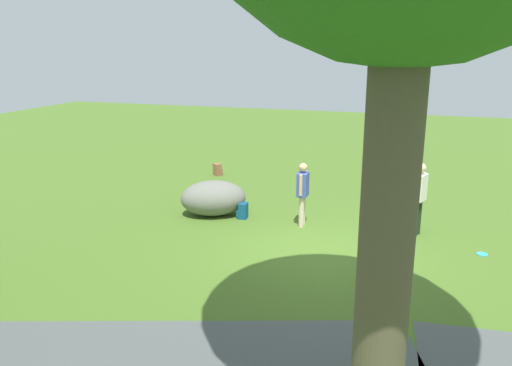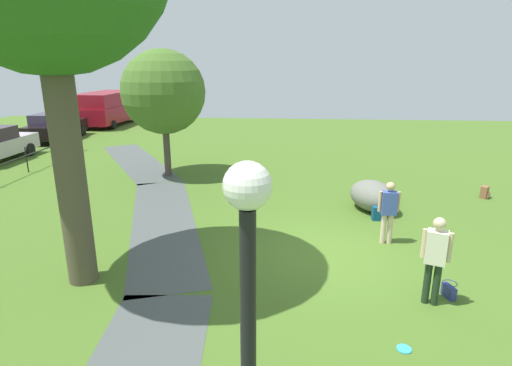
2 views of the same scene
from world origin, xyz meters
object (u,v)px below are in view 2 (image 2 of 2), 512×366
at_px(young_tree_near_path, 163,92).
at_px(frisbee_on_grass, 404,349).
at_px(lawn_boulder, 373,196).
at_px(delivery_van, 106,107).
at_px(handbag_on_grass, 449,290).
at_px(parked_suv_orange, 55,126).
at_px(backpack_by_boulder, 377,213).
at_px(man_near_boulder, 389,209).
at_px(woman_with_handbag, 435,255).
at_px(spare_backpack_on_lawn, 485,192).

bearing_deg(young_tree_near_path, frisbee_on_grass, -146.01).
distance_m(lawn_boulder, delivery_van, 22.53).
bearing_deg(handbag_on_grass, parked_suv_orange, 47.17).
xyz_separation_m(handbag_on_grass, backpack_by_boulder, (4.01, 0.57, 0.05)).
height_order(young_tree_near_path, man_near_boulder, young_tree_near_path).
height_order(woman_with_handbag, man_near_boulder, woman_with_handbag).
bearing_deg(man_near_boulder, lawn_boulder, -2.62).
xyz_separation_m(lawn_boulder, parked_suv_orange, (10.48, 15.97, 0.35)).
relative_size(woman_with_handbag, backpack_by_boulder, 4.30).
height_order(spare_backpack_on_lawn, delivery_van, delivery_van).
height_order(woman_with_handbag, frisbee_on_grass, woman_with_handbag).
xyz_separation_m(woman_with_handbag, spare_backpack_on_lawn, (6.57, -3.82, -0.81)).
distance_m(frisbee_on_grass, parked_suv_orange, 22.83).
height_order(man_near_boulder, frisbee_on_grass, man_near_boulder).
bearing_deg(handbag_on_grass, frisbee_on_grass, 142.48).
xyz_separation_m(lawn_boulder, delivery_van, (16.34, 15.48, 0.81)).
relative_size(spare_backpack_on_lawn, delivery_van, 0.07).
height_order(young_tree_near_path, parked_suv_orange, young_tree_near_path).
distance_m(young_tree_near_path, handbag_on_grass, 11.84).
relative_size(parked_suv_orange, delivery_van, 0.79).
bearing_deg(backpack_by_boulder, young_tree_near_path, 59.98).
bearing_deg(lawn_boulder, woman_with_handbag, -178.61).
relative_size(man_near_boulder, spare_backpack_on_lawn, 3.96).
bearing_deg(young_tree_near_path, lawn_boulder, -114.93).
xyz_separation_m(young_tree_near_path, spare_backpack_on_lawn, (-1.92, -11.29, -3.06)).
relative_size(woman_with_handbag, spare_backpack_on_lawn, 4.30).
height_order(lawn_boulder, delivery_van, delivery_van).
height_order(spare_backpack_on_lawn, frisbee_on_grass, spare_backpack_on_lawn).
bearing_deg(man_near_boulder, spare_backpack_on_lawn, -46.24).
bearing_deg(delivery_van, handbag_on_grass, -142.86).
bearing_deg(spare_backpack_on_lawn, lawn_boulder, 110.69).
distance_m(frisbee_on_grass, delivery_van, 27.20).
height_order(lawn_boulder, woman_with_handbag, woman_with_handbag).
relative_size(spare_backpack_on_lawn, parked_suv_orange, 0.09).
relative_size(lawn_boulder, parked_suv_orange, 0.45).
bearing_deg(spare_backpack_on_lawn, woman_with_handbag, 149.81).
bearing_deg(frisbee_on_grass, backpack_by_boulder, -6.80).
relative_size(lawn_boulder, woman_with_handbag, 1.18).
relative_size(young_tree_near_path, lawn_boulder, 2.38).
xyz_separation_m(woman_with_handbag, delivery_van, (21.42, 15.60, 0.27)).
bearing_deg(parked_suv_orange, lawn_boulder, -123.28).
bearing_deg(handbag_on_grass, woman_with_handbag, 119.49).
relative_size(woman_with_handbag, man_near_boulder, 1.09).
bearing_deg(parked_suv_orange, young_tree_near_path, -129.33).
distance_m(young_tree_near_path, backpack_by_boulder, 9.00).
distance_m(lawn_boulder, spare_backpack_on_lawn, 4.22).
xyz_separation_m(young_tree_near_path, parked_suv_orange, (7.07, 8.63, -2.45)).
height_order(woman_with_handbag, delivery_van, delivery_van).
bearing_deg(spare_backpack_on_lawn, young_tree_near_path, 80.33).
bearing_deg(man_near_boulder, handbag_on_grass, -164.76).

